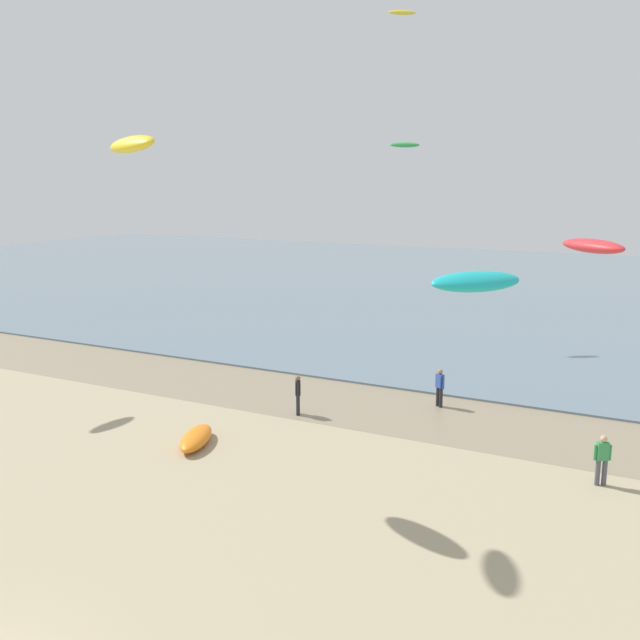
# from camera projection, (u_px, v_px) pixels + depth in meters

# --- Properties ---
(wet_sand_strip) EXTENTS (120.00, 6.02, 0.01)m
(wet_sand_strip) POSITION_uv_depth(u_px,v_px,m) (361.00, 405.00, 31.25)
(wet_sand_strip) COLOR gray
(wet_sand_strip) RESTS_ON ground
(sea) EXTENTS (160.00, 70.00, 0.10)m
(sea) POSITION_uv_depth(u_px,v_px,m) (530.00, 289.00, 64.40)
(sea) COLOR slate
(sea) RESTS_ON ground
(person_nearest_camera) EXTENTS (0.52, 0.35, 1.71)m
(person_nearest_camera) POSITION_uv_depth(u_px,v_px,m) (602.00, 459.00, 22.93)
(person_nearest_camera) COLOR #4C4C56
(person_nearest_camera) RESTS_ON ground
(person_right_flank) EXTENTS (0.37, 0.51, 1.71)m
(person_right_flank) POSITION_uv_depth(u_px,v_px,m) (298.00, 394.00, 29.88)
(person_right_flank) COLOR #232328
(person_right_flank) RESTS_ON ground
(person_far_down_beach) EXTENTS (0.49, 0.39, 1.71)m
(person_far_down_beach) POSITION_uv_depth(u_px,v_px,m) (440.00, 387.00, 30.93)
(person_far_down_beach) COLOR #232328
(person_far_down_beach) RESTS_ON ground
(grounded_kite) EXTENTS (1.92, 2.91, 0.55)m
(grounded_kite) POSITION_uv_depth(u_px,v_px,m) (196.00, 438.00, 26.54)
(grounded_kite) COLOR orange
(grounded_kite) RESTS_ON ground
(kite_aloft_1) EXTENTS (3.12, 3.07, 0.57)m
(kite_aloft_1) POSITION_uv_depth(u_px,v_px,m) (592.00, 246.00, 26.95)
(kite_aloft_1) COLOR red
(kite_aloft_2) EXTENTS (2.10, 1.77, 0.53)m
(kite_aloft_2) POSITION_uv_depth(u_px,v_px,m) (402.00, 12.00, 51.20)
(kite_aloft_2) COLOR yellow
(kite_aloft_3) EXTENTS (3.11, 2.22, 0.80)m
(kite_aloft_3) POSITION_uv_depth(u_px,v_px,m) (132.00, 144.00, 22.49)
(kite_aloft_3) COLOR yellow
(kite_aloft_4) EXTENTS (2.52, 2.76, 0.71)m
(kite_aloft_4) POSITION_uv_depth(u_px,v_px,m) (476.00, 281.00, 18.74)
(kite_aloft_4) COLOR #19B2B7
(kite_aloft_6) EXTENTS (1.88, 1.54, 0.43)m
(kite_aloft_6) POSITION_uv_depth(u_px,v_px,m) (405.00, 145.00, 42.42)
(kite_aloft_6) COLOR green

